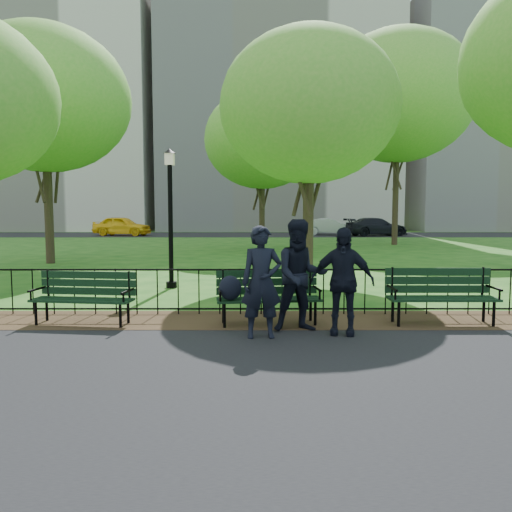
{
  "coord_description": "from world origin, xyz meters",
  "views": [
    {
      "loc": [
        -0.31,
        -7.49,
        2.0
      ],
      "look_at": [
        -0.3,
        1.5,
        1.19
      ],
      "focal_mm": 35.0,
      "sensor_mm": 36.0,
      "label": 1
    }
  ],
  "objects_px": {
    "tree_far_c": "(262,140)",
    "sedan_silver": "(330,227)",
    "lamppost": "(170,213)",
    "person_left": "(262,282)",
    "taxi": "(122,226)",
    "sedan_dark": "(376,227)",
    "tree_near_e": "(309,107)",
    "person_mid": "(301,275)",
    "tree_mid_w": "(45,99)",
    "tree_far_e": "(398,97)",
    "person_right": "(342,281)",
    "park_bench_left_a": "(85,292)",
    "park_bench_right_a": "(440,290)",
    "park_bench_main": "(254,290)"
  },
  "relations": [
    {
      "from": "person_mid",
      "to": "sedan_dark",
      "type": "height_order",
      "value": "person_mid"
    },
    {
      "from": "lamppost",
      "to": "person_left",
      "type": "bearing_deg",
      "value": -66.11
    },
    {
      "from": "park_bench_right_a",
      "to": "person_mid",
      "type": "height_order",
      "value": "person_mid"
    },
    {
      "from": "park_bench_right_a",
      "to": "person_left",
      "type": "relative_size",
      "value": 1.07
    },
    {
      "from": "tree_mid_w",
      "to": "person_right",
      "type": "relative_size",
      "value": 5.13
    },
    {
      "from": "person_left",
      "to": "person_right",
      "type": "xyz_separation_m",
      "value": [
        1.3,
        0.22,
        -0.02
      ]
    },
    {
      "from": "person_left",
      "to": "sedan_dark",
      "type": "bearing_deg",
      "value": 67.22
    },
    {
      "from": "tree_mid_w",
      "to": "person_left",
      "type": "bearing_deg",
      "value": -54.85
    },
    {
      "from": "park_bench_left_a",
      "to": "sedan_silver",
      "type": "distance_m",
      "value": 34.13
    },
    {
      "from": "park_bench_right_a",
      "to": "tree_mid_w",
      "type": "relative_size",
      "value": 0.21
    },
    {
      "from": "person_left",
      "to": "person_right",
      "type": "distance_m",
      "value": 1.32
    },
    {
      "from": "sedan_silver",
      "to": "park_bench_left_a",
      "type": "bearing_deg",
      "value": 172.69
    },
    {
      "from": "tree_mid_w",
      "to": "person_right",
      "type": "bearing_deg",
      "value": -50.16
    },
    {
      "from": "tree_far_c",
      "to": "taxi",
      "type": "distance_m",
      "value": 19.93
    },
    {
      "from": "taxi",
      "to": "tree_far_e",
      "type": "bearing_deg",
      "value": -109.25
    },
    {
      "from": "taxi",
      "to": "lamppost",
      "type": "bearing_deg",
      "value": -152.31
    },
    {
      "from": "park_bench_main",
      "to": "tree_mid_w",
      "type": "distance_m",
      "value": 14.22
    },
    {
      "from": "lamppost",
      "to": "sedan_dark",
      "type": "xyz_separation_m",
      "value": [
        11.94,
        27.26,
        -1.22
      ]
    },
    {
      "from": "sedan_dark",
      "to": "taxi",
      "type": "bearing_deg",
      "value": 76.48
    },
    {
      "from": "taxi",
      "to": "park_bench_main",
      "type": "bearing_deg",
      "value": -150.98
    },
    {
      "from": "taxi",
      "to": "sedan_silver",
      "type": "relative_size",
      "value": 1.1
    },
    {
      "from": "tree_far_c",
      "to": "person_mid",
      "type": "distance_m",
      "value": 17.27
    },
    {
      "from": "tree_near_e",
      "to": "person_mid",
      "type": "xyz_separation_m",
      "value": [
        -0.78,
        -6.33,
        -4.01
      ]
    },
    {
      "from": "person_left",
      "to": "taxi",
      "type": "relative_size",
      "value": 0.38
    },
    {
      "from": "person_right",
      "to": "park_bench_left_a",
      "type": "bearing_deg",
      "value": -177.93
    },
    {
      "from": "sedan_silver",
      "to": "sedan_dark",
      "type": "xyz_separation_m",
      "value": [
        3.56,
        -1.42,
        0.03
      ]
    },
    {
      "from": "park_bench_left_a",
      "to": "taxi",
      "type": "height_order",
      "value": "taxi"
    },
    {
      "from": "park_bench_right_a",
      "to": "person_mid",
      "type": "distance_m",
      "value": 2.62
    },
    {
      "from": "person_left",
      "to": "taxi",
      "type": "height_order",
      "value": "person_left"
    },
    {
      "from": "person_left",
      "to": "sedan_silver",
      "type": "distance_m",
      "value": 34.41
    },
    {
      "from": "lamppost",
      "to": "tree_mid_w",
      "type": "relative_size",
      "value": 0.4
    },
    {
      "from": "person_left",
      "to": "tree_near_e",
      "type": "bearing_deg",
      "value": 71.81
    },
    {
      "from": "park_bench_left_a",
      "to": "tree_far_e",
      "type": "bearing_deg",
      "value": 68.78
    },
    {
      "from": "tree_mid_w",
      "to": "tree_far_c",
      "type": "distance_m",
      "value": 10.04
    },
    {
      "from": "park_bench_right_a",
      "to": "tree_far_e",
      "type": "bearing_deg",
      "value": 76.3
    },
    {
      "from": "tree_far_c",
      "to": "person_mid",
      "type": "relative_size",
      "value": 4.26
    },
    {
      "from": "tree_far_e",
      "to": "lamppost",
      "type": "bearing_deg",
      "value": -121.99
    },
    {
      "from": "lamppost",
      "to": "tree_far_e",
      "type": "height_order",
      "value": "tree_far_e"
    },
    {
      "from": "park_bench_main",
      "to": "park_bench_left_a",
      "type": "xyz_separation_m",
      "value": [
        -3.01,
        0.12,
        -0.05
      ]
    },
    {
      "from": "tree_far_e",
      "to": "sedan_dark",
      "type": "height_order",
      "value": "tree_far_e"
    },
    {
      "from": "lamppost",
      "to": "person_mid",
      "type": "bearing_deg",
      "value": -58.2
    },
    {
      "from": "lamppost",
      "to": "tree_far_e",
      "type": "bearing_deg",
      "value": 58.01
    },
    {
      "from": "sedan_dark",
      "to": "lamppost",
      "type": "bearing_deg",
      "value": 144.08
    },
    {
      "from": "park_bench_main",
      "to": "park_bench_left_a",
      "type": "relative_size",
      "value": 1.02
    },
    {
      "from": "park_bench_right_a",
      "to": "sedan_silver",
      "type": "distance_m",
      "value": 33.0
    },
    {
      "from": "tree_far_c",
      "to": "person_right",
      "type": "relative_size",
      "value": 4.57
    },
    {
      "from": "tree_far_c",
      "to": "sedan_silver",
      "type": "xyz_separation_m",
      "value": [
        5.85,
        16.78,
        -4.79
      ]
    },
    {
      "from": "park_bench_right_a",
      "to": "tree_far_c",
      "type": "height_order",
      "value": "tree_far_c"
    },
    {
      "from": "taxi",
      "to": "sedan_dark",
      "type": "relative_size",
      "value": 0.93
    },
    {
      "from": "person_mid",
      "to": "person_right",
      "type": "height_order",
      "value": "person_mid"
    }
  ]
}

